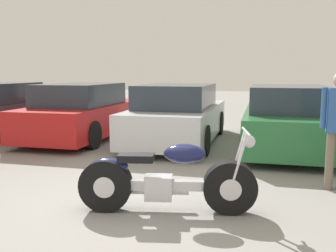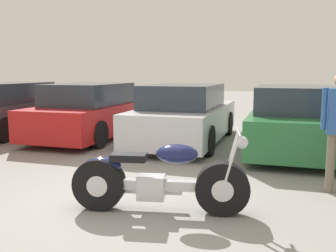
{
  "view_description": "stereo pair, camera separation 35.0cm",
  "coord_description": "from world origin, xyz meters",
  "px_view_note": "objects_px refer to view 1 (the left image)",
  "views": [
    {
      "loc": [
        1.68,
        -4.39,
        1.75
      ],
      "look_at": [
        0.17,
        1.61,
        0.85
      ],
      "focal_mm": 40.0,
      "sensor_mm": 36.0,
      "label": 1
    },
    {
      "loc": [
        2.02,
        -4.29,
        1.75
      ],
      "look_at": [
        0.17,
        1.61,
        0.85
      ],
      "focal_mm": 40.0,
      "sensor_mm": 36.0,
      "label": 2
    }
  ],
  "objects_px": {
    "parked_car_green": "(287,120)",
    "motorcycle": "(165,180)",
    "parked_car_red": "(84,113)",
    "parked_car_silver": "(178,115)"
  },
  "relations": [
    {
      "from": "parked_car_silver",
      "to": "parked_car_green",
      "type": "xyz_separation_m",
      "value": [
        2.57,
        -0.21,
        0.0
      ]
    },
    {
      "from": "parked_car_silver",
      "to": "parked_car_green",
      "type": "bearing_deg",
      "value": -4.69
    },
    {
      "from": "parked_car_red",
      "to": "parked_car_green",
      "type": "relative_size",
      "value": 1.0
    },
    {
      "from": "parked_car_red",
      "to": "parked_car_green",
      "type": "xyz_separation_m",
      "value": [
        5.13,
        -0.24,
        0.0
      ]
    },
    {
      "from": "parked_car_silver",
      "to": "parked_car_green",
      "type": "distance_m",
      "value": 2.57
    },
    {
      "from": "parked_car_silver",
      "to": "motorcycle",
      "type": "bearing_deg",
      "value": -79.47
    },
    {
      "from": "motorcycle",
      "to": "parked_car_red",
      "type": "xyz_separation_m",
      "value": [
        -3.43,
        4.67,
        0.27
      ]
    },
    {
      "from": "parked_car_green",
      "to": "motorcycle",
      "type": "bearing_deg",
      "value": -111.07
    },
    {
      "from": "parked_car_red",
      "to": "parked_car_silver",
      "type": "distance_m",
      "value": 2.57
    },
    {
      "from": "parked_car_silver",
      "to": "parked_car_red",
      "type": "bearing_deg",
      "value": 179.27
    }
  ]
}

